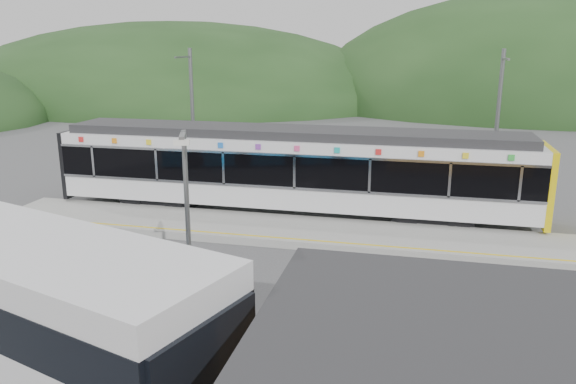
# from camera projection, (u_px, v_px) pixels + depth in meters

# --- Properties ---
(ground) EXTENTS (120.00, 120.00, 0.00)m
(ground) POSITION_uv_depth(u_px,v_px,m) (294.00, 268.00, 18.55)
(ground) COLOR #4C4C4F
(ground) RESTS_ON ground
(hills) EXTENTS (146.00, 149.00, 26.00)m
(hills) POSITION_uv_depth(u_px,v_px,m) (476.00, 232.00, 22.15)
(hills) COLOR #1E3D19
(hills) RESTS_ON ground
(platform) EXTENTS (26.00, 3.20, 0.30)m
(platform) POSITION_uv_depth(u_px,v_px,m) (313.00, 232.00, 21.61)
(platform) COLOR #9E9E99
(platform) RESTS_ON ground
(yellow_line) EXTENTS (26.00, 0.10, 0.01)m
(yellow_line) POSITION_uv_depth(u_px,v_px,m) (306.00, 240.00, 20.35)
(yellow_line) COLOR yellow
(yellow_line) RESTS_ON platform
(train) EXTENTS (20.44, 3.01, 3.74)m
(train) POSITION_uv_depth(u_px,v_px,m) (291.00, 168.00, 23.99)
(train) COLOR black
(train) RESTS_ON ground
(catenary_mast_west) EXTENTS (0.18, 1.80, 7.00)m
(catenary_mast_west) POSITION_uv_depth(u_px,v_px,m) (193.00, 119.00, 27.22)
(catenary_mast_west) COLOR slate
(catenary_mast_west) RESTS_ON ground
(catenary_mast_east) EXTENTS (0.18, 1.80, 7.00)m
(catenary_mast_east) POSITION_uv_depth(u_px,v_px,m) (497.00, 129.00, 24.11)
(catenary_mast_east) COLOR slate
(catenary_mast_east) RESTS_ON ground
(lamp_post) EXTENTS (0.41, 0.99, 5.24)m
(lamp_post) POSITION_uv_depth(u_px,v_px,m) (186.00, 217.00, 13.54)
(lamp_post) COLOR slate
(lamp_post) RESTS_ON ground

